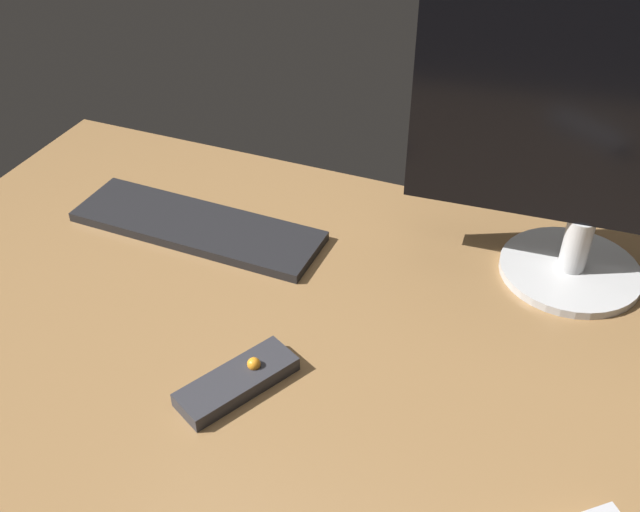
{
  "coord_description": "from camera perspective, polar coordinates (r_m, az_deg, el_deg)",
  "views": [
    {
      "loc": [
        30.5,
        -71.83,
        75.06
      ],
      "look_at": [
        -2.37,
        9.21,
        8.0
      ],
      "focal_mm": 41.68,
      "sensor_mm": 36.0,
      "label": 1
    }
  ],
  "objects": [
    {
      "name": "media_remote",
      "position": [
        0.99,
        -6.34,
        -9.52
      ],
      "size": [
        12.71,
        17.31,
        3.37
      ],
      "rotation": [
        0.0,
        0.0,
        1.1
      ],
      "color": "#2D2D33",
      "rests_on": "desk"
    },
    {
      "name": "monitor",
      "position": [
        1.09,
        21.24,
        9.44
      ],
      "size": [
        53.94,
        21.71,
        48.0
      ],
      "rotation": [
        0.0,
        0.0,
        0.07
      ],
      "color": "beige",
      "rests_on": "desk"
    },
    {
      "name": "keyboard",
      "position": [
        1.27,
        -9.43,
        2.26
      ],
      "size": [
        43.34,
        13.75,
        1.59
      ],
      "primitive_type": "cube",
      "rotation": [
        0.0,
        0.0,
        -0.02
      ],
      "color": "black",
      "rests_on": "desk"
    },
    {
      "name": "desk",
      "position": [
        1.08,
        -0.68,
        -6.02
      ],
      "size": [
        140.0,
        84.0,
        2.0
      ],
      "primitive_type": "cube",
      "color": "olive",
      "rests_on": "ground"
    }
  ]
}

